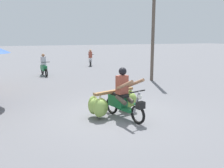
{
  "coord_description": "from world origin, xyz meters",
  "views": [
    {
      "loc": [
        -2.81,
        -6.91,
        2.5
      ],
      "look_at": [
        0.16,
        0.6,
        0.9
      ],
      "focal_mm": 39.05,
      "sensor_mm": 36.0,
      "label": 1
    }
  ],
  "objects": [
    {
      "name": "utility_pole",
      "position": [
        4.34,
        5.02,
        3.37
      ],
      "size": [
        0.18,
        0.18,
        6.73
      ],
      "primitive_type": "cylinder",
      "color": "brown",
      "rests_on": "ground"
    },
    {
      "name": "ground_plane",
      "position": [
        0.0,
        0.0,
        0.0
      ],
      "size": [
        120.0,
        120.0,
        0.0
      ],
      "primitive_type": "plane",
      "color": "slate"
    },
    {
      "name": "motorbike_distant_ahead_right",
      "position": [
        -1.2,
        9.01,
        0.57
      ],
      "size": [
        0.5,
        1.62,
        1.4
      ],
      "color": "black",
      "rests_on": "ground"
    },
    {
      "name": "motorbike_distant_ahead_left",
      "position": [
        3.04,
        12.88,
        0.57
      ],
      "size": [
        0.71,
        1.56,
        1.4
      ],
      "color": "black",
      "rests_on": "ground"
    },
    {
      "name": "motorbike_main_loaded",
      "position": [
        0.04,
        -0.02,
        0.47
      ],
      "size": [
        1.83,
        1.97,
        1.58
      ],
      "color": "black",
      "rests_on": "ground"
    }
  ]
}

